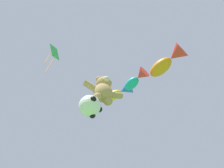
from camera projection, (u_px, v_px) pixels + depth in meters
The scene contains 7 objects.
teddy_bear_kite at pixel (103, 90), 10.06m from camera, with size 1.94×0.85×1.97m.
soccer_ball_kite at pixel (90, 106), 8.88m from camera, with size 1.00×0.99×0.92m.
fish_kite_tangerine at pixel (168, 61), 12.01m from camera, with size 1.58×2.38×0.98m.
fish_kite_teal at pixel (136, 79), 12.79m from camera, with size 1.14×1.71×0.76m.
fish_kite_goldfin at pixel (119, 93), 13.68m from camera, with size 1.65×1.93×0.79m.
fish_kite_violet at pixel (97, 104), 14.55m from camera, with size 1.23×2.24×0.99m.
diamond_kite at pixel (54, 54), 11.97m from camera, with size 0.78×0.78×3.04m.
Camera 1 is at (-0.24, -0.73, 1.38)m, focal length 35.00 mm.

